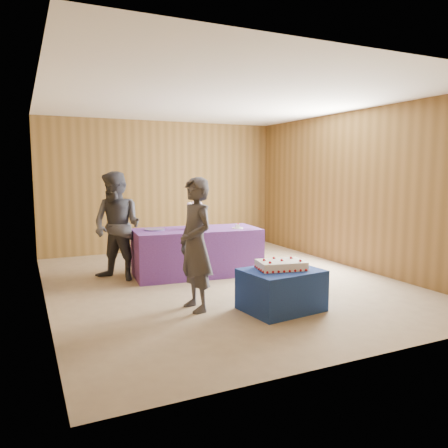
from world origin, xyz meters
TOP-DOWN VIEW (x-y plane):
  - ground at (0.00, 0.00)m, footprint 6.00×6.00m
  - room_shell at (0.00, 0.00)m, footprint 5.04×6.04m
  - cake_table at (0.10, -1.50)m, footprint 0.97×0.80m
  - serving_table at (-0.17, 0.62)m, footprint 2.07×1.08m
  - sheet_cake at (0.11, -1.47)m, footprint 0.65×0.50m
  - vase at (-0.20, 0.64)m, footprint 0.26×0.26m
  - flower_spray at (-0.20, 0.64)m, footprint 0.24×0.25m
  - platter at (-0.83, 0.77)m, footprint 0.33×0.33m
  - plate at (0.46, 0.40)m, footprint 0.18×0.18m
  - cake_slice at (0.46, 0.40)m, footprint 0.08×0.07m
  - knife at (0.52, 0.26)m, footprint 0.25×0.11m
  - guest_left at (-0.84, -1.05)m, footprint 0.45×0.63m
  - guest_right at (-1.40, 0.81)m, footprint 1.02×1.03m

SIDE VIEW (x-z plane):
  - ground at x=0.00m, z-range 0.00..0.00m
  - cake_table at x=0.10m, z-range 0.00..0.50m
  - serving_table at x=-0.17m, z-range 0.00..0.75m
  - sheet_cake at x=0.11m, z-range 0.48..0.62m
  - knife at x=0.52m, z-range 0.75..0.75m
  - plate at x=0.46m, z-range 0.75..0.76m
  - platter at x=-0.83m, z-range 0.75..0.77m
  - cake_slice at x=0.46m, z-range 0.75..0.83m
  - guest_left at x=-0.84m, z-range 0.00..1.61m
  - guest_right at x=-1.40m, z-range 0.00..1.68m
  - vase at x=-0.20m, z-range 0.75..0.98m
  - flower_spray at x=-0.20m, z-range 1.04..1.23m
  - room_shell at x=0.00m, z-range 0.44..3.16m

